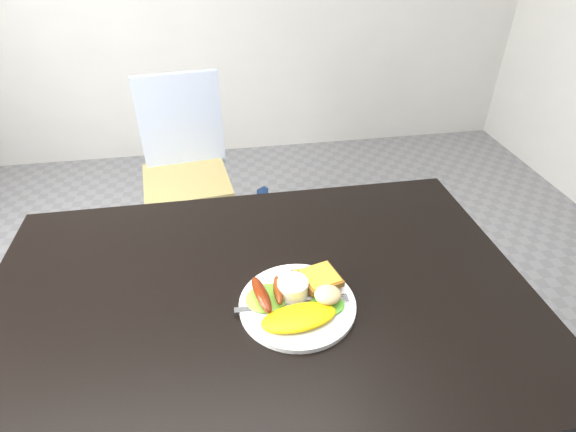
% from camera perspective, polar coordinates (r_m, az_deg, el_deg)
% --- Properties ---
extents(dining_table, '(1.20, 0.80, 0.04)m').
position_cam_1_polar(dining_table, '(1.02, -3.50, -10.24)').
color(dining_table, black).
rests_on(dining_table, ground).
extents(dining_chair, '(0.40, 0.40, 0.04)m').
position_cam_1_polar(dining_chair, '(2.02, -12.75, 4.17)').
color(dining_chair, '#A08C4E').
rests_on(dining_chair, ground).
extents(person, '(0.56, 0.47, 1.33)m').
position_cam_1_polar(person, '(1.53, -5.55, 3.94)').
color(person, navy).
rests_on(person, ground).
extents(plate, '(0.25, 0.25, 0.01)m').
position_cam_1_polar(plate, '(0.97, 1.20, -11.17)').
color(plate, white).
rests_on(plate, dining_table).
extents(lettuce_left, '(0.12, 0.12, 0.01)m').
position_cam_1_polar(lettuce_left, '(0.97, -2.70, -10.33)').
color(lettuce_left, '#5D9629').
rests_on(lettuce_left, plate).
extents(lettuce_right, '(0.08, 0.07, 0.01)m').
position_cam_1_polar(lettuce_right, '(0.96, 5.00, -11.08)').
color(lettuce_right, '#2F9123').
rests_on(lettuce_right, plate).
extents(omelette, '(0.16, 0.09, 0.02)m').
position_cam_1_polar(omelette, '(0.92, 1.38, -12.75)').
color(omelette, yellow).
rests_on(omelette, plate).
extents(sausage_a, '(0.05, 0.11, 0.03)m').
position_cam_1_polar(sausage_a, '(0.95, -3.39, -9.90)').
color(sausage_a, '#5D2502').
rests_on(sausage_a, lettuce_left).
extents(sausage_b, '(0.02, 0.09, 0.02)m').
position_cam_1_polar(sausage_b, '(0.96, -1.26, -9.36)').
color(sausage_b, maroon).
rests_on(sausage_b, lettuce_left).
extents(ramekin, '(0.07, 0.07, 0.04)m').
position_cam_1_polar(ramekin, '(0.97, 0.61, -9.19)').
color(ramekin, white).
rests_on(ramekin, plate).
extents(toast_a, '(0.08, 0.08, 0.01)m').
position_cam_1_polar(toast_a, '(1.00, 2.84, -8.32)').
color(toast_a, brown).
rests_on(toast_a, plate).
extents(toast_b, '(0.10, 0.10, 0.01)m').
position_cam_1_polar(toast_b, '(0.99, 4.12, -7.87)').
color(toast_b, brown).
rests_on(toast_b, toast_a).
extents(potato_salad, '(0.06, 0.06, 0.03)m').
position_cam_1_polar(potato_salad, '(0.95, 5.06, -9.93)').
color(potato_salad, beige).
rests_on(potato_salad, lettuce_right).
extents(fork, '(0.18, 0.02, 0.00)m').
position_cam_1_polar(fork, '(0.95, -1.37, -11.40)').
color(fork, '#ADAFB7').
rests_on(fork, plate).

